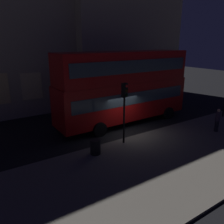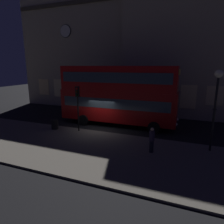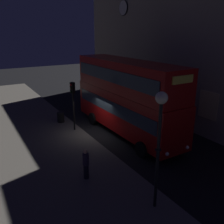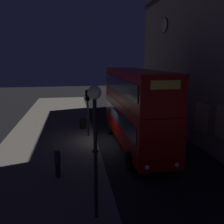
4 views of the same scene
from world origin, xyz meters
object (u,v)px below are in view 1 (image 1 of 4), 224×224
(double_decker_bus, at_px, (124,85))
(litter_bin, at_px, (95,147))
(pedestrian, at_px, (217,120))
(traffic_light_near_kerb, at_px, (125,101))

(double_decker_bus, height_order, litter_bin, double_decker_bus)
(pedestrian, height_order, litter_bin, pedestrian)
(double_decker_bus, bearing_deg, litter_bin, -142.68)
(double_decker_bus, xyz_separation_m, litter_bin, (-4.60, -3.58, -2.56))
(double_decker_bus, bearing_deg, traffic_light_near_kerb, -126.44)
(traffic_light_near_kerb, bearing_deg, double_decker_bus, 37.13)
(traffic_light_near_kerb, relative_size, litter_bin, 4.39)
(traffic_light_near_kerb, relative_size, pedestrian, 2.28)
(double_decker_bus, distance_m, pedestrian, 7.17)
(double_decker_bus, distance_m, litter_bin, 6.37)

